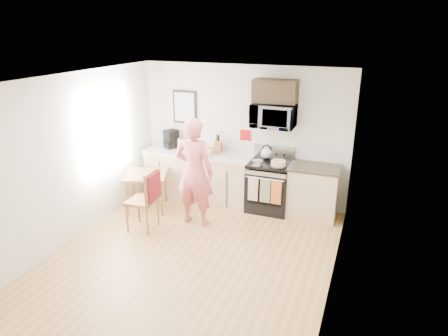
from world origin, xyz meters
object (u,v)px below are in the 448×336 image
at_px(chair, 149,193).
at_px(cake, 278,164).
at_px(microwave, 274,116).
at_px(range, 269,188).
at_px(dining_table, 146,178).
at_px(person, 194,172).

bearing_deg(chair, cake, 33.71).
bearing_deg(microwave, cake, -53.73).
height_order(chair, cake, chair).
relative_size(range, cake, 3.73).
bearing_deg(range, cake, -38.79).
distance_m(range, dining_table, 2.27).
bearing_deg(cake, chair, -143.69).
distance_m(range, chair, 2.22).
xyz_separation_m(dining_table, cake, (2.31, 0.63, 0.35)).
distance_m(person, chair, 0.82).
xyz_separation_m(person, cake, (1.23, 0.82, 0.04)).
relative_size(microwave, person, 0.41).
relative_size(person, chair, 1.78).
distance_m(microwave, chair, 2.52).
bearing_deg(microwave, range, -89.94).
bearing_deg(person, cake, -146.00).
distance_m(dining_table, cake, 2.42).
height_order(person, cake, person).
bearing_deg(dining_table, range, 20.23).
distance_m(microwave, person, 1.72).
height_order(person, chair, person).
xyz_separation_m(microwave, cake, (0.19, -0.25, -0.79)).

